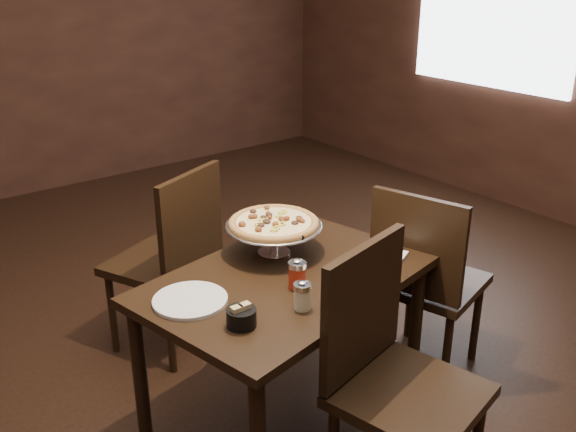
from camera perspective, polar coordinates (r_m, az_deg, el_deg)
room at (r=2.35m, az=-0.44°, el=10.98°), size 6.04×7.04×2.84m
dining_table at (r=2.56m, az=-0.19°, el=-7.17°), size 1.23×0.94×0.69m
pizza_stand at (r=2.65m, az=-1.28°, el=-0.66°), size 0.41×0.41×0.17m
parmesan_shaker at (r=2.28m, az=1.28°, el=-7.08°), size 0.06×0.06×0.11m
pepper_flake_shaker at (r=2.41m, az=0.81°, el=-5.19°), size 0.07×0.07×0.12m
packet_caddy at (r=2.20m, az=-4.17°, el=-8.93°), size 0.10×0.10×0.08m
napkin_stack at (r=2.70m, az=8.95°, el=-3.51°), size 0.17×0.17×0.01m
plate_left at (r=2.37m, az=-8.69°, el=-7.41°), size 0.27×0.27×0.01m
plate_near at (r=2.48m, az=6.13°, el=-5.90°), size 0.21×0.21×0.01m
serving_spatula at (r=2.58m, az=1.62°, el=-1.45°), size 0.18×0.18×0.03m
chair_far at (r=3.14m, az=-10.25°, el=-3.40°), size 0.59×0.59×0.95m
chair_near at (r=2.30m, az=9.20°, el=-13.45°), size 0.54×0.54×0.97m
chair_side at (r=2.98m, az=12.09°, el=-5.26°), size 0.54×0.54×0.93m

